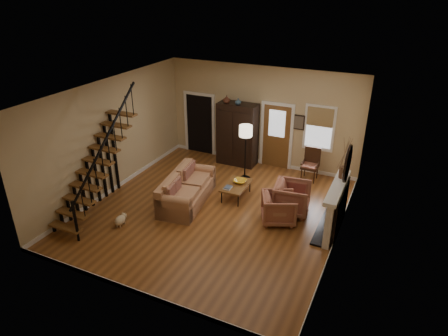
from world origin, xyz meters
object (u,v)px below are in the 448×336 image
at_px(armoire, 237,134).
at_px(armchair_right, 292,198).
at_px(armchair_left, 279,208).
at_px(floor_lamp, 245,153).
at_px(coffee_table, 236,191).
at_px(sofa, 187,189).
at_px(side_chair, 310,165).

bearing_deg(armoire, armchair_right, -41.38).
bearing_deg(armoire, armchair_left, -49.97).
xyz_separation_m(armoire, armchair_right, (2.59, -2.28, -0.63)).
bearing_deg(floor_lamp, coffee_table, -78.86).
height_order(sofa, coffee_table, sofa).
bearing_deg(side_chair, armchair_left, -92.84).
bearing_deg(floor_lamp, sofa, -113.00).
bearing_deg(coffee_table, armoire, 112.82).
relative_size(sofa, side_chair, 2.20).
height_order(armoire, armchair_right, armoire).
bearing_deg(sofa, floor_lamp, 58.06).
xyz_separation_m(sofa, armchair_left, (2.62, 0.16, -0.03)).
bearing_deg(sofa, coffee_table, 27.93).
xyz_separation_m(armchair_left, side_chair, (0.13, 2.68, 0.12)).
relative_size(armoire, armchair_right, 2.25).
height_order(armoire, coffee_table, armoire).
bearing_deg(armoire, coffee_table, -67.18).
xyz_separation_m(armoire, side_chair, (2.55, -0.20, -0.54)).
height_order(coffee_table, armchair_right, armchair_right).
distance_m(coffee_table, floor_lamp, 1.43).
bearing_deg(coffee_table, sofa, -143.13).
height_order(armoire, side_chair, armoire).
distance_m(armoire, coffee_table, 2.52).
distance_m(coffee_table, armchair_left, 1.65).
height_order(armchair_right, floor_lamp, floor_lamp).
bearing_deg(coffee_table, armchair_left, -24.62).
height_order(armoire, sofa, armoire).
height_order(armchair_left, floor_lamp, floor_lamp).
bearing_deg(floor_lamp, armchair_left, -47.84).
bearing_deg(sofa, armoire, 77.24).
bearing_deg(coffee_table, armchair_right, -2.97).
relative_size(coffee_table, floor_lamp, 0.61).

